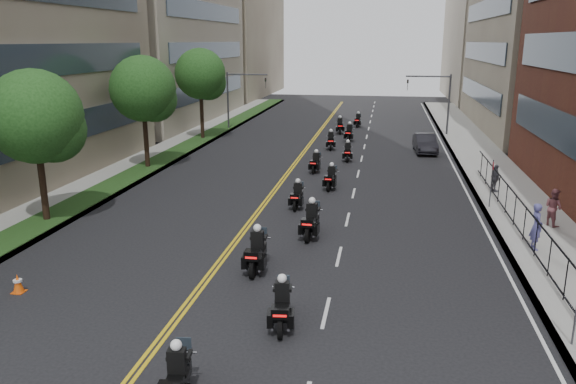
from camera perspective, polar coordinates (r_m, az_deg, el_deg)
name	(u,v)px	position (r m, az deg, el deg)	size (l,w,h in m)	color
sidewalk_right	(497,178)	(38.25, 20.42, 1.34)	(4.00, 90.00, 0.15)	gray
sidewalk_left	(143,164)	(41.17, -14.51, 2.74)	(4.00, 90.00, 0.15)	gray
grass_strip	(154,163)	(40.83, -13.49, 2.85)	(2.00, 90.00, 0.04)	#233E16
building_right_far	(507,9)	(91.24, 21.37, 16.95)	(15.00, 28.00, 26.00)	#9E927F
building_left_far	(218,11)	(93.63, -7.12, 17.75)	(16.00, 28.00, 26.00)	#7E6D5C
iron_fence	(530,231)	(25.56, 23.38, -3.62)	(0.05, 28.00, 1.50)	black
street_trees	(106,102)	(34.30, -17.97, 8.66)	(4.40, 38.40, 7.98)	#301F15
traffic_signal_right	(439,95)	(54.02, 15.05, 9.46)	(4.09, 0.20, 5.60)	#3F3F44
traffic_signal_left	(237,92)	(55.70, -5.18, 10.07)	(4.09, 0.20, 5.60)	#3F3F44
motorcycle_0	(177,380)	(14.54, -11.26, -18.22)	(0.66, 2.25, 1.66)	black
motorcycle_1	(282,307)	(17.60, -0.63, -11.57)	(0.67, 2.29, 1.69)	black
motorcycle_2	(257,253)	(21.63, -3.18, -6.18)	(0.57, 2.48, 1.83)	black
motorcycle_3	(311,222)	(25.21, 2.37, -3.03)	(0.62, 2.47, 1.82)	black
motorcycle_4	(297,196)	(29.61, 0.96, -0.45)	(0.49, 2.12, 1.56)	black
motorcycle_5	(331,179)	(33.47, 4.39, 1.37)	(0.60, 2.16, 1.59)	black
motorcycle_6	(316,163)	(37.76, 2.83, 2.94)	(0.57, 2.08, 1.53)	black
motorcycle_7	(348,153)	(41.50, 6.08, 4.01)	(0.52, 2.13, 1.57)	black
motorcycle_8	(331,141)	(45.89, 4.36, 5.16)	(0.61, 2.23, 1.64)	black
motorcycle_9	(349,133)	(49.85, 6.24, 5.94)	(0.56, 2.31, 1.70)	black
motorcycle_10	(340,126)	(53.85, 5.29, 6.65)	(0.69, 2.31, 1.71)	black
motorcycle_11	(358,121)	(58.28, 7.12, 7.19)	(0.55, 2.12, 1.57)	black
parked_sedan	(425,143)	(45.75, 13.75, 4.84)	(1.54, 4.41, 1.45)	black
pedestrian_a	(536,226)	(25.44, 23.93, -3.21)	(0.72, 0.47, 1.98)	#514F91
pedestrian_b	(553,207)	(29.01, 25.36, -1.41)	(0.87, 0.67, 1.78)	brown
pedestrian_c	(495,178)	(34.29, 20.32, 1.33)	(0.93, 0.39, 1.59)	#47464E
traffic_cone	(18,283)	(22.09, -25.75, -8.37)	(0.41, 0.41, 0.69)	#ED540C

